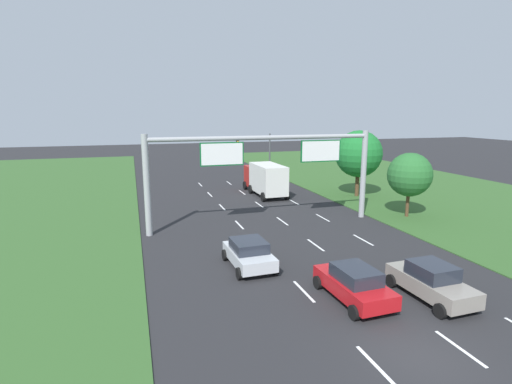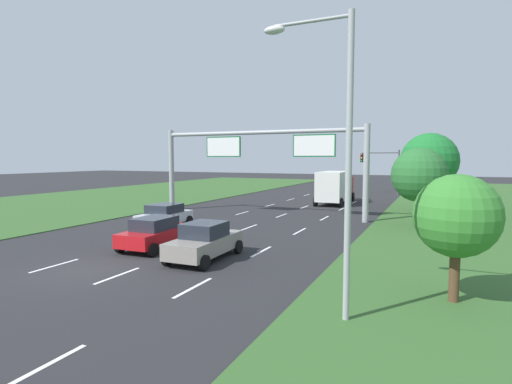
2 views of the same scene
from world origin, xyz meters
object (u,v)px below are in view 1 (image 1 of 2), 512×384
(car_lead_silver, at_px, (354,283))
(sign_gantry, at_px, (267,161))
(car_near_red, at_px, (431,281))
(car_mid_lane, at_px, (249,253))
(box_truck, at_px, (265,178))
(traffic_light_mast, at_px, (256,147))
(roadside_tree_far, at_px, (359,154))
(roadside_tree_mid, at_px, (410,175))

(car_lead_silver, distance_m, sign_gantry, 13.46)
(car_near_red, bearing_deg, car_lead_silver, 163.91)
(car_mid_lane, bearing_deg, sign_gantry, 62.84)
(box_truck, xyz_separation_m, traffic_light_mast, (2.97, 12.67, 2.12))
(car_lead_silver, xyz_separation_m, box_truck, (3.64, 23.53, 0.94))
(car_near_red, xyz_separation_m, car_mid_lane, (-6.90, 6.11, -0.03))
(car_mid_lane, height_order, roadside_tree_far, roadside_tree_far)
(sign_gantry, xyz_separation_m, traffic_light_mast, (6.47, 23.37, -1.03))
(car_lead_silver, bearing_deg, sign_gantry, 87.33)
(sign_gantry, relative_size, roadside_tree_far, 2.59)
(car_mid_lane, height_order, traffic_light_mast, traffic_light_mast)
(car_near_red, distance_m, car_mid_lane, 9.22)
(car_mid_lane, bearing_deg, traffic_light_mast, 70.07)
(car_near_red, distance_m, sign_gantry, 14.70)
(traffic_light_mast, bearing_deg, box_truck, -103.19)
(sign_gantry, bearing_deg, box_truck, 71.88)
(box_truck, distance_m, roadside_tree_mid, 14.53)
(car_lead_silver, xyz_separation_m, roadside_tree_mid, (11.88, 11.68, 2.69))
(car_near_red, height_order, roadside_tree_mid, roadside_tree_mid)
(roadside_tree_mid, xyz_separation_m, roadside_tree_far, (0.41, 8.36, 0.83))
(box_truck, xyz_separation_m, roadside_tree_mid, (8.23, -11.84, 1.75))
(car_near_red, bearing_deg, box_truck, 88.08)
(car_lead_silver, height_order, sign_gantry, sign_gantry)
(car_lead_silver, relative_size, traffic_light_mast, 0.77)
(box_truck, bearing_deg, sign_gantry, -108.89)
(car_lead_silver, distance_m, box_truck, 23.82)
(car_near_red, distance_m, car_lead_silver, 3.57)
(box_truck, height_order, roadside_tree_mid, roadside_tree_mid)
(traffic_light_mast, height_order, roadside_tree_far, roadside_tree_far)
(car_near_red, height_order, roadside_tree_far, roadside_tree_far)
(sign_gantry, bearing_deg, traffic_light_mast, 74.53)
(box_truck, xyz_separation_m, roadside_tree_far, (8.65, -3.49, 2.58))
(car_near_red, relative_size, car_lead_silver, 1.00)
(car_lead_silver, xyz_separation_m, sign_gantry, (0.14, 12.83, 4.09))
(roadside_tree_mid, bearing_deg, roadside_tree_far, 87.16)
(car_near_red, height_order, car_mid_lane, car_near_red)
(car_mid_lane, xyz_separation_m, traffic_light_mast, (10.05, 30.99, 3.07))
(car_mid_lane, distance_m, box_truck, 19.66)
(car_near_red, distance_m, traffic_light_mast, 37.35)
(car_mid_lane, relative_size, roadside_tree_mid, 0.77)
(car_lead_silver, height_order, roadside_tree_mid, roadside_tree_mid)
(box_truck, height_order, sign_gantry, sign_gantry)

